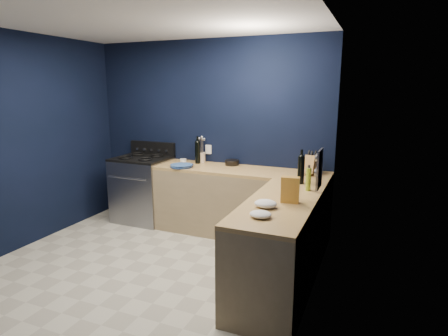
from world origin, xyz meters
The scene contains 28 objects.
floor centered at (0.00, 0.00, -0.01)m, with size 3.50×3.50×0.02m, color #A9A594.
ceiling centered at (0.00, 0.00, 2.61)m, with size 3.50×3.50×0.02m, color silver.
wall_back centered at (0.00, 1.76, 1.30)m, with size 3.50×0.02×2.60m, color black.
wall_right centered at (1.76, 0.00, 1.30)m, with size 0.02×3.50×2.60m, color black.
wall_left centered at (-1.76, 0.00, 1.30)m, with size 0.02×3.50×2.60m, color black.
cab_back centered at (0.60, 1.44, 0.43)m, with size 2.30×0.63×0.86m, color #927D59.
top_back centered at (0.60, 1.44, 0.88)m, with size 2.30×0.63×0.04m, color olive.
cab_right centered at (1.44, 0.29, 0.43)m, with size 0.63×1.67×0.86m, color #927D59.
top_right centered at (1.44, 0.29, 0.88)m, with size 0.63×1.67×0.04m, color olive.
gas_range centered at (-0.93, 1.42, 0.46)m, with size 0.76×0.66×0.92m, color gray.
oven_door centered at (-0.93, 1.10, 0.45)m, with size 0.59×0.02×0.42m, color black.
cooktop centered at (-0.93, 1.42, 0.94)m, with size 0.76×0.66×0.03m, color black.
backguard centered at (-0.93, 1.72, 1.04)m, with size 0.76×0.06×0.20m, color black.
spice_panel centered at (1.74, 0.55, 1.18)m, with size 0.02×0.28×0.38m, color gray.
wall_outlet centered at (0.00, 1.74, 1.08)m, with size 0.09×0.02×0.13m, color white.
plate_stack centered at (-0.18, 1.25, 0.92)m, with size 0.30×0.30×0.04m, color #2C5798.
ramekin centered at (-0.35, 1.62, 0.92)m, with size 0.09×0.09×0.04m, color white.
utensil_crock centered at (-0.07, 1.65, 0.97)m, with size 0.12×0.12×0.14m, color beige.
wine_bottle_back centered at (-0.09, 1.57, 1.05)m, with size 0.08×0.08×0.31m, color black.
lemon_basket centered at (0.40, 1.64, 0.94)m, with size 0.19×0.19×0.07m, color black.
knife_block centered at (1.50, 1.50, 1.01)m, with size 0.12×0.20×0.22m, color olive.
wine_bottle_right centered at (1.47, 1.00, 1.05)m, with size 0.08×0.08×0.30m, color black.
oil_bottle centered at (1.60, 0.74, 1.02)m, with size 0.05×0.05×0.24m, color #93AE29.
spice_jar_near centered at (1.42, 0.68, 0.95)m, with size 0.04×0.04×0.10m, color olive.
spice_jar_far centered at (1.43, 0.39, 0.95)m, with size 0.05×0.05×0.10m, color olive.
crouton_bag centered at (1.52, 0.26, 1.02)m, with size 0.17×0.08×0.24m, color #A84321.
towel_front centered at (1.35, 0.03, 0.94)m, with size 0.20×0.17×0.07m, color white.
towel_end centered at (1.39, -0.23, 0.93)m, with size 0.18×0.16×0.05m, color white.
Camera 1 is at (2.23, -3.02, 1.95)m, focal length 29.79 mm.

